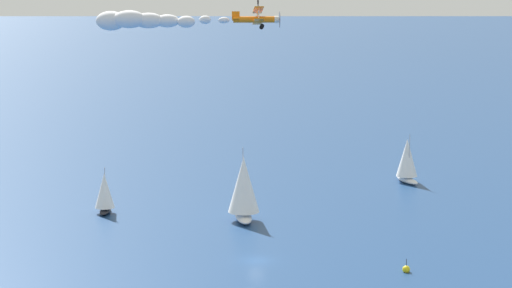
{
  "coord_description": "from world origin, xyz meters",
  "views": [
    {
      "loc": [
        84.62,
        -114.61,
        41.44
      ],
      "look_at": [
        0.0,
        0.0,
        17.33
      ],
      "focal_mm": 70.63,
      "sensor_mm": 36.0,
      "label": 1
    }
  ],
  "objects_px": {
    "sailboat_inshore": "(244,188)",
    "sailboat_offshore": "(105,193)",
    "sailboat_ahead": "(407,160)",
    "marker_buoy": "(406,269)",
    "wingwalker_lead": "(258,3)",
    "biplane_lead": "(258,18)"
  },
  "relations": [
    {
      "from": "sailboat_ahead",
      "to": "biplane_lead",
      "type": "relative_size",
      "value": 1.47
    },
    {
      "from": "marker_buoy",
      "to": "wingwalker_lead",
      "type": "distance_m",
      "value": 42.97
    },
    {
      "from": "sailboat_offshore",
      "to": "wingwalker_lead",
      "type": "xyz_separation_m",
      "value": [
        38.8,
        -7.46,
        33.74
      ]
    },
    {
      "from": "sailboat_offshore",
      "to": "sailboat_ahead",
      "type": "height_order",
      "value": "sailboat_ahead"
    },
    {
      "from": "sailboat_ahead",
      "to": "sailboat_inshore",
      "type": "bearing_deg",
      "value": -98.83
    },
    {
      "from": "sailboat_offshore",
      "to": "marker_buoy",
      "type": "bearing_deg",
      "value": -0.01
    },
    {
      "from": "wingwalker_lead",
      "to": "marker_buoy",
      "type": "bearing_deg",
      "value": 20.01
    },
    {
      "from": "sailboat_offshore",
      "to": "sailboat_ahead",
      "type": "relative_size",
      "value": 0.81
    },
    {
      "from": "biplane_lead",
      "to": "wingwalker_lead",
      "type": "height_order",
      "value": "wingwalker_lead"
    },
    {
      "from": "marker_buoy",
      "to": "biplane_lead",
      "type": "bearing_deg",
      "value": -159.12
    },
    {
      "from": "sailboat_offshore",
      "to": "marker_buoy",
      "type": "xyz_separation_m",
      "value": [
        59.26,
        -0.01,
        -3.29
      ]
    },
    {
      "from": "sailboat_offshore",
      "to": "sailboat_ahead",
      "type": "xyz_separation_m",
      "value": [
        29.97,
        55.11,
        0.88
      ]
    },
    {
      "from": "sailboat_ahead",
      "to": "wingwalker_lead",
      "type": "height_order",
      "value": "wingwalker_lead"
    },
    {
      "from": "sailboat_inshore",
      "to": "biplane_lead",
      "type": "relative_size",
      "value": 1.84
    },
    {
      "from": "sailboat_offshore",
      "to": "wingwalker_lead",
      "type": "bearing_deg",
      "value": -10.89
    },
    {
      "from": "sailboat_offshore",
      "to": "wingwalker_lead",
      "type": "relative_size",
      "value": 4.52
    },
    {
      "from": "sailboat_inshore",
      "to": "marker_buoy",
      "type": "bearing_deg",
      "value": -15.4
    },
    {
      "from": "wingwalker_lead",
      "to": "sailboat_ahead",
      "type": "bearing_deg",
      "value": 98.03
    },
    {
      "from": "sailboat_inshore",
      "to": "sailboat_offshore",
      "type": "bearing_deg",
      "value": -156.49
    },
    {
      "from": "sailboat_inshore",
      "to": "sailboat_ahead",
      "type": "distance_m",
      "value": 45.68
    },
    {
      "from": "sailboat_ahead",
      "to": "wingwalker_lead",
      "type": "bearing_deg",
      "value": -81.97
    },
    {
      "from": "sailboat_inshore",
      "to": "sailboat_offshore",
      "type": "xyz_separation_m",
      "value": [
        -22.96,
        -9.99,
        -2.02
      ]
    }
  ]
}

